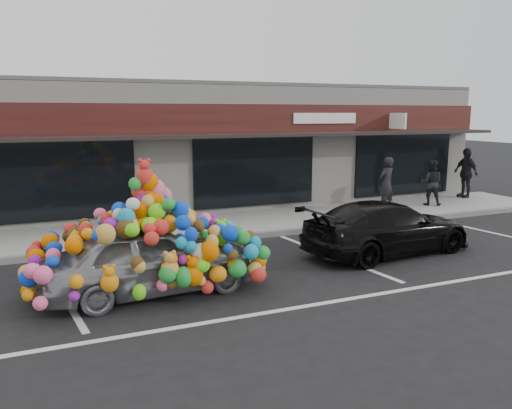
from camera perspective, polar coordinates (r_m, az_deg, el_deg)
name	(u,v)px	position (r m, az deg, el deg)	size (l,w,h in m)	color
ground	(223,273)	(10.64, -3.76, -7.82)	(90.00, 90.00, 0.00)	black
shop_building	(146,146)	(18.34, -12.50, 6.55)	(24.00, 7.20, 4.31)	silver
sidewalk	(177,229)	(14.32, -8.98, -2.82)	(26.00, 3.00, 0.15)	gray
kerb	(192,242)	(12.91, -7.38, -4.25)	(26.00, 0.18, 0.16)	slate
parking_stripe_left	(61,290)	(10.32, -21.43, -9.11)	(0.12, 4.40, 0.01)	silver
parking_stripe_mid	(333,256)	(11.96, 8.78, -5.83)	(0.12, 4.40, 0.01)	silver
parking_stripe_right	(501,235)	(15.41, 26.23, -3.12)	(0.12, 4.40, 0.01)	silver
lane_line	(367,296)	(9.56, 12.52, -10.18)	(14.00, 0.12, 0.01)	silver
toy_car	(149,250)	(9.49, -12.18, -5.07)	(2.87, 4.31, 2.44)	#A1A9AC
black_sedan	(387,228)	(12.33, 14.79, -2.56)	(4.35, 1.77, 1.26)	black
pedestrian_a	(386,184)	(17.00, 14.67, 2.32)	(0.64, 0.42, 1.76)	black
pedestrian_b	(431,183)	(18.39, 19.37, 2.38)	(0.77, 0.60, 1.58)	black
pedestrian_c	(466,173)	(20.58, 22.83, 3.36)	(0.46, 1.10, 1.87)	#2B272D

